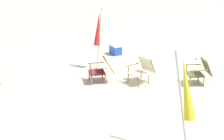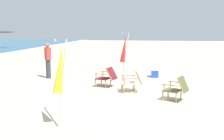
{
  "view_description": "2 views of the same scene",
  "coord_description": "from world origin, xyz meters",
  "px_view_note": "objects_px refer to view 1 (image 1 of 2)",
  "views": [
    {
      "loc": [
        -7.26,
        5.53,
        3.64
      ],
      "look_at": [
        0.44,
        1.23,
        0.51
      ],
      "focal_mm": 50.0,
      "sensor_mm": 36.0,
      "label": 1
    },
    {
      "loc": [
        -9.0,
        -0.42,
        2.27
      ],
      "look_at": [
        -0.4,
        0.93,
        0.88
      ],
      "focal_mm": 42.0,
      "sensor_mm": 36.0,
      "label": 2
    }
  ],
  "objects_px": {
    "beach_chair_back_left": "(142,69)",
    "umbrella_furled_red": "(98,29)",
    "beach_chair_back_right": "(102,69)",
    "umbrella_furled_yellow": "(186,90)",
    "beach_chair_mid_center": "(200,71)",
    "cooler_box": "(116,49)"
  },
  "relations": [
    {
      "from": "beach_chair_back_right",
      "to": "umbrella_furled_red",
      "type": "bearing_deg",
      "value": -22.04
    },
    {
      "from": "beach_chair_back_left",
      "to": "cooler_box",
      "type": "bearing_deg",
      "value": -14.66
    },
    {
      "from": "beach_chair_mid_center",
      "to": "umbrella_furled_yellow",
      "type": "height_order",
      "value": "umbrella_furled_yellow"
    },
    {
      "from": "beach_chair_back_left",
      "to": "umbrella_furled_yellow",
      "type": "height_order",
      "value": "umbrella_furled_yellow"
    },
    {
      "from": "beach_chair_back_left",
      "to": "cooler_box",
      "type": "distance_m",
      "value": 3.18
    },
    {
      "from": "beach_chair_back_right",
      "to": "umbrella_furled_red",
      "type": "xyz_separation_m",
      "value": [
        1.29,
        -0.52,
        0.96
      ]
    },
    {
      "from": "beach_chair_back_left",
      "to": "umbrella_furled_red",
      "type": "relative_size",
      "value": 0.38
    },
    {
      "from": "beach_chair_back_left",
      "to": "umbrella_furled_red",
      "type": "bearing_deg",
      "value": 15.17
    },
    {
      "from": "beach_chair_back_right",
      "to": "umbrella_furled_yellow",
      "type": "bearing_deg",
      "value": 174.81
    },
    {
      "from": "umbrella_furled_red",
      "to": "cooler_box",
      "type": "bearing_deg",
      "value": -50.12
    },
    {
      "from": "beach_chair_back_right",
      "to": "cooler_box",
      "type": "bearing_deg",
      "value": -37.67
    },
    {
      "from": "beach_chair_mid_center",
      "to": "cooler_box",
      "type": "bearing_deg",
      "value": 9.43
    },
    {
      "from": "beach_chair_mid_center",
      "to": "umbrella_furled_yellow",
      "type": "relative_size",
      "value": 0.44
    },
    {
      "from": "umbrella_furled_yellow",
      "to": "beach_chair_back_right",
      "type": "bearing_deg",
      "value": -5.19
    },
    {
      "from": "umbrella_furled_red",
      "to": "cooler_box",
      "type": "height_order",
      "value": "umbrella_furled_red"
    },
    {
      "from": "beach_chair_back_left",
      "to": "umbrella_furled_red",
      "type": "height_order",
      "value": "umbrella_furled_red"
    },
    {
      "from": "beach_chair_back_left",
      "to": "beach_chair_mid_center",
      "type": "distance_m",
      "value": 1.76
    },
    {
      "from": "umbrella_furled_yellow",
      "to": "beach_chair_mid_center",
      "type": "bearing_deg",
      "value": -49.13
    },
    {
      "from": "beach_chair_back_left",
      "to": "cooler_box",
      "type": "relative_size",
      "value": 1.65
    },
    {
      "from": "beach_chair_back_left",
      "to": "cooler_box",
      "type": "xyz_separation_m",
      "value": [
        3.07,
        -0.8,
        -0.23
      ]
    },
    {
      "from": "beach_chair_mid_center",
      "to": "umbrella_furled_red",
      "type": "bearing_deg",
      "value": 34.43
    },
    {
      "from": "umbrella_furled_red",
      "to": "beach_chair_back_left",
      "type": "bearing_deg",
      "value": -164.83
    }
  ]
}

